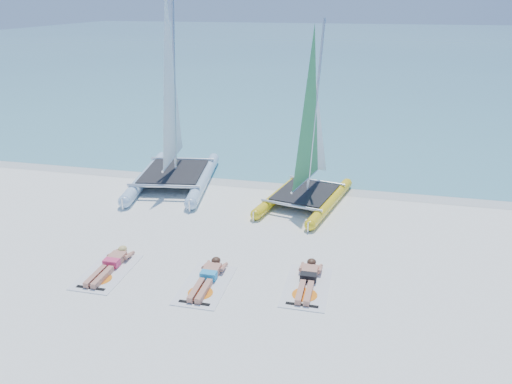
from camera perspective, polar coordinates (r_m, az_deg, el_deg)
ground at (r=12.75m, az=-4.37°, el=-7.22°), size 140.00×140.00×0.00m
sea at (r=73.98m, az=10.81°, el=16.31°), size 140.00×115.00×0.01m
wet_sand_strip at (r=17.60m, az=0.92°, el=1.15°), size 140.00×1.40×0.01m
catamaran_blue at (r=17.23m, az=-9.60°, el=7.72°), size 3.22×5.48×7.05m
catamaran_yellow at (r=15.71m, az=6.36°, el=5.41°), size 2.85×4.61×5.71m
towel_a at (r=12.50m, az=-16.63°, el=-8.72°), size 1.00×1.85×0.02m
sunbather_a at (r=12.59m, az=-16.27°, el=-7.88°), size 0.37×1.73×0.26m
towel_b at (r=11.54m, az=-5.80°, el=-10.52°), size 1.00×1.85×0.02m
sunbather_b at (r=11.64m, az=-5.51°, el=-9.58°), size 0.37×1.73×0.26m
towel_c at (r=11.48m, az=5.82°, el=-10.73°), size 1.00×1.85×0.02m
sunbather_c at (r=11.58m, az=5.97°, el=-9.77°), size 0.37×1.73×0.26m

